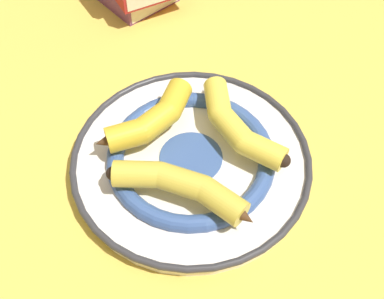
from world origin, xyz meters
The scene contains 5 objects.
ground_plane centered at (0.00, 0.00, 0.00)m, with size 2.80×2.80×0.00m, color gold.
decorative_bowl centered at (-0.01, -0.03, 0.02)m, with size 0.35×0.35×0.04m.
banana_a centered at (-0.02, -0.10, 0.06)m, with size 0.20×0.09×0.04m.
banana_b centered at (-0.07, 0.01, 0.06)m, with size 0.14×0.14×0.04m.
banana_c centered at (0.05, 0.01, 0.06)m, with size 0.12×0.17×0.04m.
Camera 1 is at (-0.00, -0.40, 0.54)m, focal length 42.00 mm.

